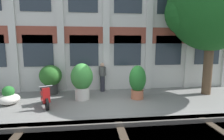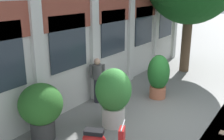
{
  "view_description": "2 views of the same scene",
  "coord_description": "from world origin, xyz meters",
  "px_view_note": "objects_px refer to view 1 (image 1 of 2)",
  "views": [
    {
      "loc": [
        -0.83,
        -6.88,
        2.57
      ],
      "look_at": [
        0.23,
        2.15,
        1.26
      ],
      "focal_mm": 28.0,
      "sensor_mm": 36.0,
      "label": 1
    },
    {
      "loc": [
        -6.98,
        -2.66,
        3.8
      ],
      "look_at": [
        -0.29,
        1.98,
        1.31
      ],
      "focal_mm": 42.0,
      "sensor_mm": 36.0,
      "label": 2
    }
  ],
  "objects_px": {
    "potted_plant_fluted_column": "(51,77)",
    "potted_plant_stone_basin": "(137,81)",
    "broadleaf_tree": "(213,4)",
    "resident_by_doorway": "(102,76)",
    "potted_plant_glazed_jar": "(82,79)",
    "potted_plant_wide_bowl": "(9,97)",
    "scooter_near_curb": "(44,96)"
  },
  "relations": [
    {
      "from": "scooter_near_curb",
      "to": "resident_by_doorway",
      "type": "xyz_separation_m",
      "value": [
        2.57,
        2.14,
        0.42
      ]
    },
    {
      "from": "resident_by_doorway",
      "to": "potted_plant_fluted_column",
      "type": "bearing_deg",
      "value": -37.28
    },
    {
      "from": "potted_plant_wide_bowl",
      "to": "potted_plant_stone_basin",
      "type": "relative_size",
      "value": 0.56
    },
    {
      "from": "potted_plant_stone_basin",
      "to": "potted_plant_fluted_column",
      "type": "bearing_deg",
      "value": 163.16
    },
    {
      "from": "potted_plant_fluted_column",
      "to": "potted_plant_glazed_jar",
      "type": "distance_m",
      "value": 2.01
    },
    {
      "from": "scooter_near_curb",
      "to": "potted_plant_fluted_column",
      "type": "bearing_deg",
      "value": 160.68
    },
    {
      "from": "potted_plant_wide_bowl",
      "to": "scooter_near_curb",
      "type": "xyz_separation_m",
      "value": [
        1.62,
        -0.44,
        0.12
      ]
    },
    {
      "from": "potted_plant_glazed_jar",
      "to": "resident_by_doorway",
      "type": "distance_m",
      "value": 1.74
    },
    {
      "from": "potted_plant_wide_bowl",
      "to": "resident_by_doorway",
      "type": "relative_size",
      "value": 0.56
    },
    {
      "from": "broadleaf_tree",
      "to": "potted_plant_glazed_jar",
      "type": "distance_m",
      "value": 7.38
    },
    {
      "from": "potted_plant_wide_bowl",
      "to": "scooter_near_curb",
      "type": "height_order",
      "value": "scooter_near_curb"
    },
    {
      "from": "potted_plant_wide_bowl",
      "to": "potted_plant_fluted_column",
      "type": "bearing_deg",
      "value": 44.23
    },
    {
      "from": "potted_plant_glazed_jar",
      "to": "resident_by_doorway",
      "type": "xyz_separation_m",
      "value": [
        1.04,
        1.39,
        -0.11
      ]
    },
    {
      "from": "potted_plant_glazed_jar",
      "to": "resident_by_doorway",
      "type": "height_order",
      "value": "potted_plant_glazed_jar"
    },
    {
      "from": "potted_plant_fluted_column",
      "to": "potted_plant_glazed_jar",
      "type": "height_order",
      "value": "potted_plant_glazed_jar"
    },
    {
      "from": "potted_plant_fluted_column",
      "to": "broadleaf_tree",
      "type": "bearing_deg",
      "value": -6.4
    },
    {
      "from": "broadleaf_tree",
      "to": "potted_plant_wide_bowl",
      "type": "relative_size",
      "value": 7.92
    },
    {
      "from": "scooter_near_curb",
      "to": "resident_by_doorway",
      "type": "bearing_deg",
      "value": 106.24
    },
    {
      "from": "potted_plant_stone_basin",
      "to": "potted_plant_wide_bowl",
      "type": "bearing_deg",
      "value": -178.58
    },
    {
      "from": "potted_plant_stone_basin",
      "to": "scooter_near_curb",
      "type": "relative_size",
      "value": 1.24
    },
    {
      "from": "broadleaf_tree",
      "to": "resident_by_doorway",
      "type": "height_order",
      "value": "broadleaf_tree"
    },
    {
      "from": "potted_plant_wide_bowl",
      "to": "scooter_near_curb",
      "type": "distance_m",
      "value": 1.68
    },
    {
      "from": "potted_plant_wide_bowl",
      "to": "resident_by_doorway",
      "type": "bearing_deg",
      "value": 22.09
    },
    {
      "from": "potted_plant_fluted_column",
      "to": "potted_plant_stone_basin",
      "type": "relative_size",
      "value": 0.95
    },
    {
      "from": "broadleaf_tree",
      "to": "scooter_near_curb",
      "type": "bearing_deg",
      "value": -173.09
    },
    {
      "from": "potted_plant_stone_basin",
      "to": "potted_plant_glazed_jar",
      "type": "bearing_deg",
      "value": 176.27
    },
    {
      "from": "potted_plant_glazed_jar",
      "to": "scooter_near_curb",
      "type": "height_order",
      "value": "potted_plant_glazed_jar"
    },
    {
      "from": "potted_plant_fluted_column",
      "to": "potted_plant_wide_bowl",
      "type": "height_order",
      "value": "potted_plant_fluted_column"
    },
    {
      "from": "resident_by_doorway",
      "to": "scooter_near_curb",
      "type": "bearing_deg",
      "value": -3.0
    },
    {
      "from": "broadleaf_tree",
      "to": "potted_plant_stone_basin",
      "type": "relative_size",
      "value": 4.4
    },
    {
      "from": "potted_plant_glazed_jar",
      "to": "resident_by_doorway",
      "type": "relative_size",
      "value": 1.08
    },
    {
      "from": "potted_plant_stone_basin",
      "to": "scooter_near_curb",
      "type": "height_order",
      "value": "potted_plant_stone_basin"
    }
  ]
}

